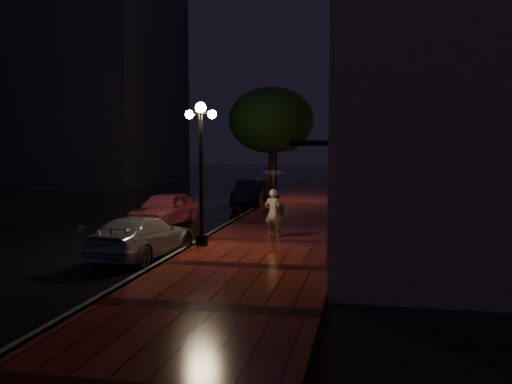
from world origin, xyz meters
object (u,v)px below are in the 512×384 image
Objects in this scene: street_tree at (271,122)px; navy_car at (252,193)px; streetlamp_far at (276,155)px; pink_car at (165,208)px; streetlamp_near at (201,165)px; woman_with_umbrella at (273,192)px; silver_car at (142,237)px; parking_meter at (201,219)px.

navy_car is at bearing 139.31° from street_tree.
streetlamp_far reaches higher than pink_car.
streetlamp_near is 1.93× the size of woman_with_umbrella.
streetlamp_near is 1.06× the size of silver_car.
street_tree is 2.59× the size of woman_with_umbrella.
street_tree is (0.26, 10.99, 1.64)m from streetlamp_near.
streetlamp_far reaches higher than navy_car.
pink_car is (-3.20, -6.18, -3.58)m from street_tree.
navy_car reaches higher than parking_meter.
woman_with_umbrella is at bearing -81.16° from streetlamp_far.
streetlamp_near reaches higher than navy_car.
street_tree is 7.83m from pink_car.
woman_with_umbrella is 2.58m from parking_meter.
navy_car is (-1.21, 1.04, -3.55)m from street_tree.
navy_car is 1.03× the size of silver_car.
street_tree is 1.43× the size of silver_car.
street_tree reaches higher than woman_with_umbrella.
streetlamp_far is at bearing 78.35° from parking_meter.
woman_with_umbrella is at bearing -76.87° from navy_car.
streetlamp_far is 1.06× the size of silver_car.
street_tree is 9.54m from woman_with_umbrella.
pink_car is (-2.94, -9.19, -1.93)m from streetlamp_far.
silver_car is (1.59, -6.16, -0.08)m from pink_car.
streetlamp_far is 1.10× the size of pink_car.
pink_car is 6.37m from silver_car.
woman_with_umbrella is at bearing 46.30° from streetlamp_near.
silver_car is 4.74m from woman_with_umbrella.
street_tree reaches higher than parking_meter.
streetlamp_near is 2.78m from silver_car.
parking_meter is (0.75, -11.41, 0.18)m from navy_car.
navy_car is 10.50m from woman_with_umbrella.
silver_car is (-0.40, -13.39, -0.10)m from navy_car.
streetlamp_far is at bearing 90.00° from streetlamp_near.
street_tree is 3.90m from navy_car.
navy_car is at bearing -65.32° from woman_with_umbrella.
parking_meter is at bearing -112.46° from silver_car.
woman_with_umbrella is (2.82, -10.07, 0.94)m from navy_car.
street_tree is at bearing -85.09° from streetlamp_far.
streetlamp_near and streetlamp_far have the same top height.
streetlamp_far is at bearing 79.50° from pink_car.
pink_car is 5.01m from parking_meter.
streetlamp_far is 3.63× the size of parking_meter.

